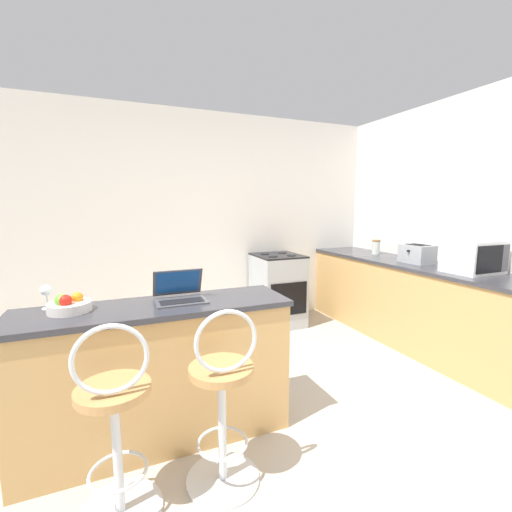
{
  "coord_description": "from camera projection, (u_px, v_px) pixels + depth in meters",
  "views": [
    {
      "loc": [
        -0.9,
        -1.48,
        1.49
      ],
      "look_at": [
        0.41,
        1.67,
        0.99
      ],
      "focal_mm": 24.0,
      "sensor_mm": 36.0,
      "label": 1
    }
  ],
  "objects": [
    {
      "name": "stove_range",
      "position": [
        278.0,
        290.0,
        4.31
      ],
      "size": [
        0.56,
        0.61,
        0.9
      ],
      "color": "#9EA3A8",
      "rests_on": "ground_plane"
    },
    {
      "name": "fruit_bowl",
      "position": [
        69.0,
        305.0,
        1.95
      ],
      "size": [
        0.23,
        0.23,
        0.11
      ],
      "color": "silver",
      "rests_on": "breakfast_bar"
    },
    {
      "name": "laptop",
      "position": [
        180.0,
        293.0,
        2.18
      ],
      "size": [
        0.31,
        0.26,
        0.19
      ],
      "color": "#47474C",
      "rests_on": "breakfast_bar"
    },
    {
      "name": "bar_stool_near",
      "position": [
        116.0,
        428.0,
        1.59
      ],
      "size": [
        0.4,
        0.4,
        1.0
      ],
      "color": "silver",
      "rests_on": "ground_plane"
    },
    {
      "name": "wine_glass_short",
      "position": [
        46.0,
        292.0,
        2.0
      ],
      "size": [
        0.06,
        0.06,
        0.14
      ],
      "color": "silver",
      "rests_on": "breakfast_bar"
    },
    {
      "name": "toaster",
      "position": [
        417.0,
        254.0,
        3.62
      ],
      "size": [
        0.25,
        0.31,
        0.2
      ],
      "color": "#9EA3A8",
      "rests_on": "counter_right"
    },
    {
      "name": "storage_jar",
      "position": [
        376.0,
        247.0,
        4.27
      ],
      "size": [
        0.1,
        0.1,
        0.18
      ],
      "color": "silver",
      "rests_on": "counter_right"
    },
    {
      "name": "breakfast_bar",
      "position": [
        160.0,
        373.0,
        2.15
      ],
      "size": [
        1.64,
        0.48,
        0.89
      ],
      "color": "tan",
      "rests_on": "ground_plane"
    },
    {
      "name": "bar_stool_far",
      "position": [
        223.0,
        403.0,
        1.79
      ],
      "size": [
        0.4,
        0.4,
        1.0
      ],
      "color": "silver",
      "rests_on": "ground_plane"
    },
    {
      "name": "counter_right",
      "position": [
        422.0,
        306.0,
        3.59
      ],
      "size": [
        0.66,
        3.14,
        0.89
      ],
      "color": "tan",
      "rests_on": "ground_plane"
    },
    {
      "name": "wall_back",
      "position": [
        194.0,
        222.0,
        4.14
      ],
      "size": [
        12.0,
        0.06,
        2.6
      ],
      "color": "silver",
      "rests_on": "ground_plane"
    },
    {
      "name": "microwave",
      "position": [
        474.0,
        256.0,
        3.08
      ],
      "size": [
        0.45,
        0.35,
        0.3
      ],
      "color": "white",
      "rests_on": "counter_right"
    },
    {
      "name": "ground_plane",
      "position": [
        302.0,
        475.0,
        1.91
      ],
      "size": [
        20.0,
        20.0,
        0.0
      ],
      "primitive_type": "plane",
      "color": "#ADA393"
    }
  ]
}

